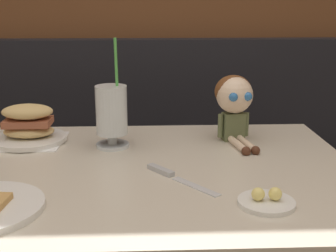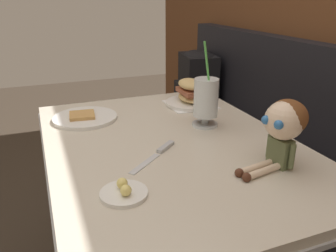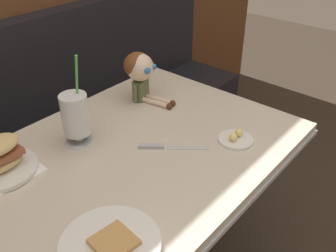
{
  "view_description": "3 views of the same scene",
  "coord_description": "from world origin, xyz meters",
  "px_view_note": "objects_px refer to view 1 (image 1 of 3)",
  "views": [
    {
      "loc": [
        0.02,
        -0.91,
        1.15
      ],
      "look_at": [
        0.06,
        0.16,
        0.86
      ],
      "focal_mm": 48.62,
      "sensor_mm": 36.0,
      "label": 1
    },
    {
      "loc": [
        0.98,
        -0.21,
        1.21
      ],
      "look_at": [
        0.04,
        0.16,
        0.81
      ],
      "focal_mm": 36.62,
      "sensor_mm": 36.0,
      "label": 2
    },
    {
      "loc": [
        -0.71,
        -0.56,
        1.48
      ],
      "look_at": [
        0.13,
        0.14,
        0.79
      ],
      "focal_mm": 40.72,
      "sensor_mm": 36.0,
      "label": 3
    }
  ],
  "objects_px": {
    "butter_knife": "(170,174)",
    "seated_doll": "(234,99)",
    "milkshake_glass": "(112,113)",
    "sandwich_plate": "(29,127)",
    "butter_saucer": "(266,201)"
  },
  "relations": [
    {
      "from": "sandwich_plate",
      "to": "butter_saucer",
      "type": "distance_m",
      "value": 0.76
    },
    {
      "from": "butter_knife",
      "to": "seated_doll",
      "type": "bearing_deg",
      "value": 54.5
    },
    {
      "from": "seated_doll",
      "to": "butter_saucer",
      "type": "bearing_deg",
      "value": -91.57
    },
    {
      "from": "butter_knife",
      "to": "seated_doll",
      "type": "xyz_separation_m",
      "value": [
        0.21,
        0.29,
        0.12
      ]
    },
    {
      "from": "sandwich_plate",
      "to": "butter_saucer",
      "type": "relative_size",
      "value": 1.83
    },
    {
      "from": "butter_saucer",
      "to": "butter_knife",
      "type": "bearing_deg",
      "value": 139.17
    },
    {
      "from": "butter_saucer",
      "to": "seated_doll",
      "type": "xyz_separation_m",
      "value": [
        0.01,
        0.46,
        0.12
      ]
    },
    {
      "from": "milkshake_glass",
      "to": "butter_saucer",
      "type": "relative_size",
      "value": 2.63
    },
    {
      "from": "milkshake_glass",
      "to": "seated_doll",
      "type": "relative_size",
      "value": 1.39
    },
    {
      "from": "sandwich_plate",
      "to": "butter_knife",
      "type": "distance_m",
      "value": 0.51
    },
    {
      "from": "butter_knife",
      "to": "seated_doll",
      "type": "relative_size",
      "value": 0.86
    },
    {
      "from": "butter_saucer",
      "to": "seated_doll",
      "type": "relative_size",
      "value": 0.53
    },
    {
      "from": "sandwich_plate",
      "to": "butter_saucer",
      "type": "height_order",
      "value": "sandwich_plate"
    },
    {
      "from": "milkshake_glass",
      "to": "sandwich_plate",
      "type": "height_order",
      "value": "milkshake_glass"
    },
    {
      "from": "milkshake_glass",
      "to": "sandwich_plate",
      "type": "distance_m",
      "value": 0.27
    }
  ]
}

